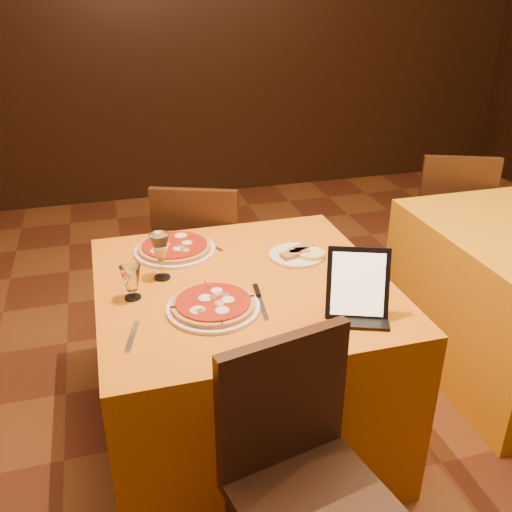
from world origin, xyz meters
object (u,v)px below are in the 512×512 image
object	(u,v)px
chair_main_near	(315,505)
wine_glass	(161,256)
chair_side_far	(445,220)
tablet	(358,283)
chair_main_far	(204,258)
water_glass	(131,282)
main_table	(243,361)
pizza_far	(175,248)
pizza_near	(213,306)

from	to	relation	value
chair_main_near	wine_glass	xyz separation A→B (m)	(-0.29, 0.92, 0.39)
chair_side_far	tablet	bearing A→B (deg)	68.77
chair_main_far	water_glass	distance (m)	1.00
chair_main_far	chair_side_far	size ratio (longest dim) A/B	1.00
main_table	pizza_far	xyz separation A→B (m)	(-0.21, 0.33, 0.39)
pizza_far	water_glass	bearing A→B (deg)	-120.63
chair_side_far	pizza_far	xyz separation A→B (m)	(-1.74, -0.61, 0.31)
main_table	water_glass	distance (m)	0.60
chair_main_near	pizza_near	world-z (taller)	chair_main_near
chair_main_near	chair_side_far	distance (m)	2.33
main_table	wine_glass	distance (m)	0.56
chair_main_far	tablet	distance (m)	1.27
pizza_near	wine_glass	bearing A→B (deg)	116.78
chair_main_near	water_glass	size ratio (longest dim) A/B	7.00
pizza_far	water_glass	xyz separation A→B (m)	(-0.20, -0.35, 0.05)
chair_main_far	pizza_far	world-z (taller)	chair_main_far
chair_side_far	pizza_near	bearing A→B (deg)	55.90
chair_main_far	water_glass	size ratio (longest dim) A/B	7.00
chair_side_far	wine_glass	size ratio (longest dim) A/B	4.79
chair_main_far	tablet	bearing A→B (deg)	126.99
main_table	water_glass	size ratio (longest dim) A/B	8.46
water_glass	pizza_far	bearing A→B (deg)	59.37
tablet	wine_glass	bearing A→B (deg)	165.58
chair_main_far	tablet	world-z (taller)	tablet
chair_side_far	pizza_far	size ratio (longest dim) A/B	2.64
chair_side_far	water_glass	size ratio (longest dim) A/B	7.00
pizza_near	wine_glass	size ratio (longest dim) A/B	1.74
chair_main_far	tablet	size ratio (longest dim) A/B	3.73
chair_main_near	tablet	distance (m)	0.71
chair_main_far	water_glass	bearing A→B (deg)	85.07
main_table	chair_main_far	world-z (taller)	chair_main_far
main_table	pizza_near	bearing A→B (deg)	-130.61
water_glass	tablet	bearing A→B (deg)	-23.21
main_table	pizza_far	size ratio (longest dim) A/B	3.19
chair_side_far	pizza_near	xyz separation A→B (m)	(-1.68, -1.11, 0.31)
chair_main_near	chair_main_far	bearing A→B (deg)	77.71
chair_main_near	pizza_far	distance (m)	1.20
wine_glass	tablet	distance (m)	0.75
pizza_far	wine_glass	xyz separation A→B (m)	(-0.08, -0.22, 0.08)
main_table	chair_main_near	world-z (taller)	chair_main_near
wine_glass	pizza_far	bearing A→B (deg)	69.81
wine_glass	water_glass	distance (m)	0.18
main_table	pizza_near	xyz separation A→B (m)	(-0.15, -0.17, 0.39)
pizza_near	wine_glass	distance (m)	0.32
chair_main_near	water_glass	world-z (taller)	chair_main_near
chair_side_far	water_glass	bearing A→B (deg)	48.55
main_table	pizza_near	size ratio (longest dim) A/B	3.33
pizza_near	pizza_far	bearing A→B (deg)	96.80
wine_glass	chair_main_near	bearing A→B (deg)	-72.45
chair_main_far	water_glass	xyz separation A→B (m)	(-0.41, -0.84, 0.36)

